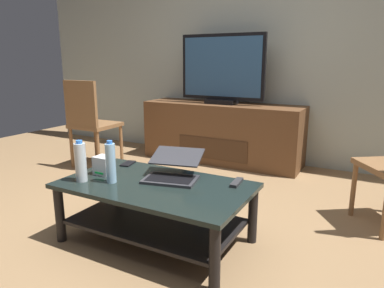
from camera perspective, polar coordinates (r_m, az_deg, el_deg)
ground_plane at (r=2.43m, az=-5.44°, el=-14.90°), size 7.68×7.68×0.00m
back_wall at (r=4.17m, az=12.04°, el=16.56°), size 6.40×0.12×2.80m
coffee_table at (r=2.28m, az=-5.93°, el=-9.26°), size 1.20×0.68×0.40m
media_cabinet at (r=4.08m, az=4.84°, el=1.85°), size 1.83×0.52×0.67m
television at (r=3.98m, az=4.92°, el=11.81°), size 0.98×0.20×0.76m
side_chair at (r=3.94m, az=-16.29°, el=3.84°), size 0.45×0.45×0.95m
laptop at (r=2.31m, az=-3.07°, el=-4.20°), size 0.41×0.43×0.16m
router_box at (r=2.45m, az=-14.10°, el=-3.37°), size 0.12×0.10×0.13m
water_bottle_near at (r=2.26m, az=-13.07°, el=-2.98°), size 0.06×0.06×0.27m
water_bottle_far at (r=2.34m, az=-17.65°, el=-2.80°), size 0.07×0.07×0.27m
cell_phone at (r=2.66m, az=-10.35°, el=-3.14°), size 0.10×0.15×0.01m
tv_remote at (r=2.23m, az=7.26°, el=-6.22°), size 0.06×0.16×0.02m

